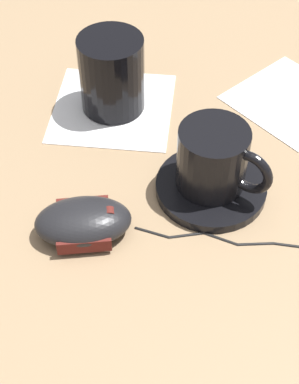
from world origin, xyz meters
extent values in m
plane|color=#9E7F5B|center=(0.00, 0.00, 0.00)|extent=(3.00, 3.00, 0.00)
cylinder|color=black|center=(-0.03, -0.02, 0.01)|extent=(0.12, 0.12, 0.01)
cylinder|color=black|center=(-0.03, -0.02, 0.05)|extent=(0.07, 0.07, 0.07)
torus|color=black|center=(-0.05, -0.05, 0.05)|extent=(0.04, 0.05, 0.05)
ellipsoid|color=black|center=(-0.09, 0.11, 0.02)|extent=(0.07, 0.11, 0.04)
cylinder|color=#591E19|center=(-0.09, 0.09, 0.03)|extent=(0.01, 0.01, 0.01)
cube|color=#591E19|center=(-0.07, 0.12, 0.01)|extent=(0.01, 0.05, 0.02)
cube|color=#591E19|center=(-0.12, 0.11, 0.01)|extent=(0.01, 0.05, 0.02)
cylinder|color=black|center=(-0.09, 0.04, 0.00)|extent=(0.01, 0.04, 0.00)
cylinder|color=black|center=(-0.09, 0.01, 0.00)|extent=(0.01, 0.04, 0.00)
cylinder|color=black|center=(-0.10, -0.03, 0.00)|extent=(0.02, 0.03, 0.00)
cylinder|color=black|center=(-0.10, -0.06, 0.00)|extent=(0.01, 0.04, 0.00)
cylinder|color=black|center=(-0.10, -0.10, 0.00)|extent=(0.01, 0.04, 0.00)
sphere|color=black|center=(-0.09, 0.06, 0.00)|extent=(0.00, 0.00, 0.00)
sphere|color=black|center=(-0.10, 0.03, 0.00)|extent=(0.00, 0.00, 0.00)
sphere|color=black|center=(-0.09, -0.01, 0.00)|extent=(0.00, 0.00, 0.00)
sphere|color=black|center=(-0.11, -0.04, 0.00)|extent=(0.00, 0.00, 0.00)
sphere|color=black|center=(-0.10, -0.08, 0.00)|extent=(0.00, 0.00, 0.00)
cube|color=white|center=(0.10, 0.10, 0.00)|extent=(0.16, 0.16, 0.00)
cylinder|color=black|center=(0.11, 0.10, 0.05)|extent=(0.08, 0.08, 0.09)
cube|color=white|center=(0.12, -0.13, 0.00)|extent=(0.19, 0.19, 0.00)
camera|label=1|loc=(-0.46, 0.03, 0.48)|focal=55.00mm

